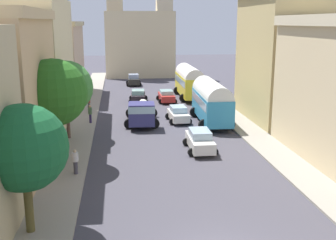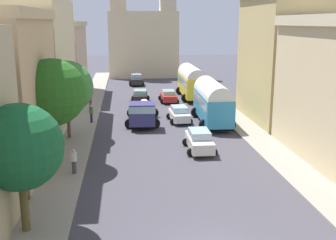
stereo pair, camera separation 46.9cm
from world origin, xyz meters
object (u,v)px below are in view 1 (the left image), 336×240
at_px(car_2, 200,140).
at_px(car_4, 166,96).
at_px(cargo_truck_0, 142,112).
at_px(car_3, 178,114).
at_px(parked_bus_1, 189,80).
at_px(car_1, 134,80).
at_px(pedestrian_1, 90,113).
at_px(pedestrian_2, 89,103).
at_px(pedestrian_0, 75,161).
at_px(parked_bus_0, 211,100).
at_px(car_0, 138,96).

height_order(car_2, car_4, car_2).
xyz_separation_m(cargo_truck_0, car_3, (3.50, 0.86, -0.48)).
bearing_deg(parked_bus_1, car_1, 119.52).
bearing_deg(car_1, parked_bus_1, -60.48).
bearing_deg(pedestrian_1, pedestrian_2, 95.11).
relative_size(car_4, pedestrian_1, 2.12).
bearing_deg(car_2, car_4, 90.66).
distance_m(parked_bus_1, pedestrian_0, 27.83).
bearing_deg(parked_bus_0, car_2, -108.26).
bearing_deg(parked_bus_0, pedestrian_0, -132.53).
bearing_deg(car_3, car_2, -88.30).
height_order(car_1, car_2, car_1).
xyz_separation_m(cargo_truck_0, pedestrian_2, (-5.13, 6.00, -0.19)).
relative_size(parked_bus_1, pedestrian_2, 4.81).
height_order(car_0, car_3, car_3).
relative_size(car_0, car_2, 0.90).
xyz_separation_m(car_2, car_4, (-0.22, 18.97, -0.06)).
xyz_separation_m(parked_bus_1, pedestrian_0, (-11.42, -25.34, -1.24)).
relative_size(parked_bus_1, car_2, 2.10).
height_order(parked_bus_0, car_4, parked_bus_0).
bearing_deg(pedestrian_0, parked_bus_0, 47.47).
bearing_deg(car_3, pedestrian_1, 179.87).
bearing_deg(car_3, cargo_truck_0, -166.20).
xyz_separation_m(parked_bus_0, car_3, (-2.97, 0.88, -1.43)).
bearing_deg(pedestrian_2, car_0, 43.76).
bearing_deg(cargo_truck_0, pedestrian_0, -111.24).
xyz_separation_m(car_4, pedestrian_2, (-8.69, -4.78, 0.32)).
height_order(car_2, pedestrian_0, pedestrian_0).
bearing_deg(car_2, pedestrian_1, 132.96).
bearing_deg(cargo_truck_0, car_4, 71.75).
relative_size(car_2, pedestrian_0, 2.46).
bearing_deg(car_2, cargo_truck_0, 114.72).
bearing_deg(pedestrian_0, pedestrian_2, 91.15).
xyz_separation_m(car_2, pedestrian_1, (-8.45, 9.07, 0.26)).
bearing_deg(pedestrian_2, cargo_truck_0, -49.44).
relative_size(car_3, pedestrian_1, 2.09).
distance_m(parked_bus_0, pedestrian_0, 16.67).
bearing_deg(pedestrian_2, car_2, -57.89).
bearing_deg(pedestrian_1, parked_bus_0, -4.60).
xyz_separation_m(car_2, pedestrian_0, (-8.54, -4.08, 0.17)).
height_order(parked_bus_0, car_1, parked_bus_0).
bearing_deg(pedestrian_0, pedestrian_1, 89.60).
relative_size(car_4, pedestrian_0, 2.27).
distance_m(parked_bus_1, car_3, 12.70).
xyz_separation_m(car_2, car_3, (-0.27, 9.05, -0.03)).
bearing_deg(car_0, pedestrian_0, -102.10).
distance_m(car_4, pedestrian_2, 9.92).
distance_m(car_4, pedestrian_0, 24.50).
relative_size(parked_bus_1, pedestrian_1, 4.81).
bearing_deg(pedestrian_2, car_1, 73.68).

